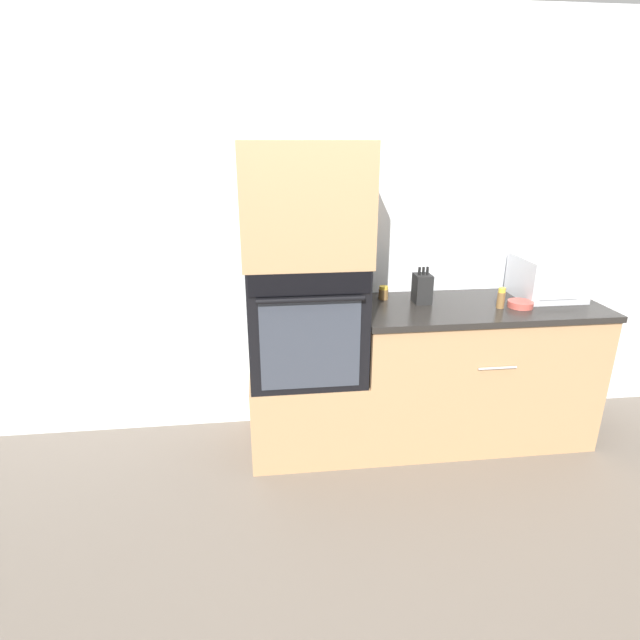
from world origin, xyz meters
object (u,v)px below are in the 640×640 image
object	(u,v)px
condiment_jar_near	(501,298)
condiment_jar_mid	(383,293)
bowl	(520,304)
wall_oven	(305,317)
microwave	(548,277)
knife_block	(422,288)

from	to	relation	value
condiment_jar_near	condiment_jar_mid	world-z (taller)	condiment_jar_near
bowl	condiment_jar_near	bearing A→B (deg)	-179.76
wall_oven	condiment_jar_mid	world-z (taller)	wall_oven
wall_oven	condiment_jar_near	xyz separation A→B (m)	(1.12, -0.08, 0.10)
microwave	condiment_jar_near	size ratio (longest dim) A/B	3.05
knife_block	wall_oven	bearing A→B (deg)	-173.79
bowl	wall_oven	bearing A→B (deg)	176.46
knife_block	condiment_jar_near	distance (m)	0.45
microwave	condiment_jar_mid	bearing A→B (deg)	175.59
condiment_jar_near	microwave	bearing A→B (deg)	24.34
condiment_jar_near	condiment_jar_mid	xyz separation A→B (m)	(-0.63, 0.24, -0.02)
wall_oven	knife_block	xyz separation A→B (m)	(0.70, 0.08, 0.12)
microwave	condiment_jar_mid	world-z (taller)	microwave
wall_oven	condiment_jar_mid	bearing A→B (deg)	18.70
condiment_jar_near	condiment_jar_mid	bearing A→B (deg)	158.79
condiment_jar_near	condiment_jar_mid	size ratio (longest dim) A/B	1.48
wall_oven	condiment_jar_mid	size ratio (longest dim) A/B	8.27
bowl	condiment_jar_mid	world-z (taller)	condiment_jar_mid
bowl	condiment_jar_near	world-z (taller)	condiment_jar_near
microwave	bowl	bearing A→B (deg)	-145.96
wall_oven	bowl	world-z (taller)	wall_oven
wall_oven	knife_block	size ratio (longest dim) A/B	3.10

